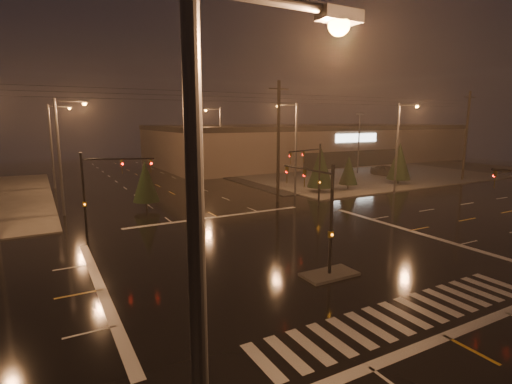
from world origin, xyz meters
The scene contains 24 objects.
ground centered at (0.00, 0.00, 0.00)m, with size 140.00×140.00×0.00m, color black.
sidewalk_ne centered at (30.00, 30.00, 0.06)m, with size 36.00×36.00×0.12m, color #43413C.
median_island centered at (0.00, -4.00, 0.07)m, with size 3.00×1.60×0.15m, color #43413C.
crosswalk centered at (0.00, -9.00, 0.01)m, with size 15.00×2.60×0.01m, color beige.
stop_bar_near centered at (0.00, -11.00, 0.01)m, with size 16.00×0.50×0.01m, color beige.
stop_bar_far centered at (0.00, 11.00, 0.01)m, with size 16.00×0.50×0.01m, color beige.
parking_lot centered at (35.00, 28.00, 0.04)m, with size 50.00×24.00×0.08m, color black.
retail_building centered at (35.00, 45.99, 3.84)m, with size 60.20×28.30×7.20m.
signal_mast_median centered at (0.00, -3.07, 3.75)m, with size 0.25×4.59×6.00m.
signal_mast_ne centered at (9.50, 10.14, 3.79)m, with size 4.84×1.86×6.00m.
signal_mast_nw centered at (-9.50, 10.14, 3.79)m, with size 4.84×1.86×6.00m.
streetlight_0 centered at (-11.18, -15.00, 5.80)m, with size 2.77×0.32×10.00m.
streetlight_1 centered at (-11.18, 18.00, 5.80)m, with size 2.77×0.32×10.00m.
streetlight_2 centered at (-11.18, 34.00, 5.80)m, with size 2.77×0.32×10.00m.
streetlight_3 centered at (11.18, 16.00, 5.80)m, with size 2.77×0.32×10.00m.
streetlight_4 centered at (11.18, 36.00, 5.80)m, with size 2.77×0.32×10.00m.
streetlight_6 centered at (22.00, 11.18, 5.80)m, with size 0.32×2.77×10.00m.
utility_pole_1 centered at (8.00, 14.00, 6.13)m, with size 2.20×0.32×12.00m.
utility_pole_2 centered at (38.00, 14.00, 6.13)m, with size 2.20×0.32×12.00m.
conifer_0 centered at (14.85, 15.89, 2.99)m, with size 2.93×2.93×5.29m.
conifer_1 centered at (19.02, 15.86, 2.40)m, with size 2.18×2.18×4.10m.
conifer_2 centered at (27.45, 15.82, 3.04)m, with size 2.99×2.99×5.38m.
conifer_3 centered at (-4.51, 17.24, 2.60)m, with size 2.43×2.43×4.50m.
car_parked centered at (31.74, 21.94, 0.84)m, with size 1.97×4.90×1.67m, color black.
Camera 1 is at (-13.27, -19.83, 8.25)m, focal length 28.00 mm.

